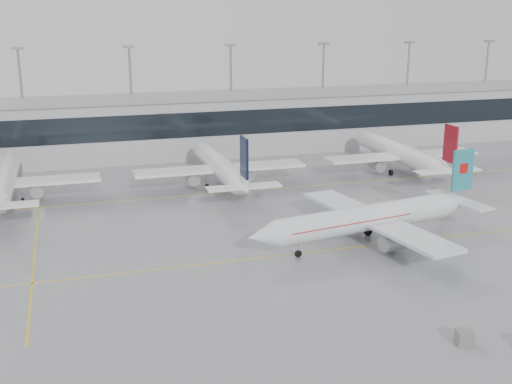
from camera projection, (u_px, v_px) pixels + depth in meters
name	position (u px, v px, depth m)	size (l,w,h in m)	color
ground	(283.00, 255.00, 80.52)	(320.00, 320.00, 0.00)	gray
taxi_line_main	(283.00, 255.00, 80.52)	(120.00, 0.25, 0.01)	gold
taxi_line_north	(225.00, 193.00, 108.16)	(120.00, 0.25, 0.01)	gold
taxi_line_cross	(36.00, 239.00, 86.04)	(0.25, 60.00, 0.01)	gold
terminal	(188.00, 126.00, 136.00)	(180.00, 15.00, 12.00)	#A6A6AA
terminal_glass	(195.00, 125.00, 128.63)	(180.00, 0.20, 5.00)	black
terminal_roof	(187.00, 97.00, 134.31)	(182.00, 16.00, 0.40)	gray
light_masts	(182.00, 88.00, 139.52)	(156.40, 1.00, 22.60)	gray
air_canada_jet	(374.00, 217.00, 83.86)	(35.76, 28.73, 11.18)	silver
parked_jet_b	(4.00, 181.00, 100.86)	(29.64, 36.96, 11.72)	white
parked_jet_c	(220.00, 166.00, 110.54)	(29.64, 36.96, 11.72)	white
parked_jet_d	(401.00, 154.00, 120.22)	(29.64, 36.96, 11.72)	white
gse_unit	(464.00, 338.00, 58.76)	(1.43, 1.32, 1.43)	slate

